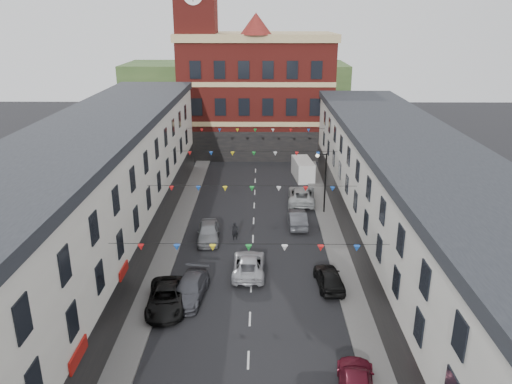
{
  "coord_description": "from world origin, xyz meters",
  "views": [
    {
      "loc": [
        0.67,
        -31.05,
        18.14
      ],
      "look_at": [
        0.25,
        8.89,
        3.98
      ],
      "focal_mm": 35.0,
      "sensor_mm": 36.0,
      "label": 1
    }
  ],
  "objects_px": {
    "moving_car": "(249,264)",
    "car_left_e": "(208,232)",
    "street_lamp": "(323,175)",
    "car_left_c": "(166,298)",
    "car_right_e": "(297,218)",
    "car_right_c": "(356,383)",
    "pedestrian": "(235,231)",
    "car_right_f": "(301,195)",
    "car_right_d": "(329,278)",
    "white_van": "(303,169)",
    "car_left_d": "(190,289)"
  },
  "relations": [
    {
      "from": "street_lamp",
      "to": "car_right_c",
      "type": "xyz_separation_m",
      "value": [
        -1.05,
        -24.53,
        -3.24
      ]
    },
    {
      "from": "car_right_f",
      "to": "white_van",
      "type": "height_order",
      "value": "white_van"
    },
    {
      "from": "white_van",
      "to": "pedestrian",
      "type": "height_order",
      "value": "white_van"
    },
    {
      "from": "car_right_c",
      "to": "white_van",
      "type": "xyz_separation_m",
      "value": [
        0.1,
        35.57,
        0.45
      ]
    },
    {
      "from": "car_right_e",
      "to": "car_right_f",
      "type": "xyz_separation_m",
      "value": [
        0.84,
        6.03,
        0.06
      ]
    },
    {
      "from": "car_left_c",
      "to": "pedestrian",
      "type": "distance_m",
      "value": 11.3
    },
    {
      "from": "street_lamp",
      "to": "car_right_e",
      "type": "relative_size",
      "value": 1.34
    },
    {
      "from": "car_left_c",
      "to": "car_left_d",
      "type": "bearing_deg",
      "value": 35.16
    },
    {
      "from": "car_right_e",
      "to": "moving_car",
      "type": "distance_m",
      "value": 9.84
    },
    {
      "from": "car_right_e",
      "to": "white_van",
      "type": "relative_size",
      "value": 0.89
    },
    {
      "from": "car_right_e",
      "to": "car_right_f",
      "type": "relative_size",
      "value": 0.78
    },
    {
      "from": "car_left_c",
      "to": "car_left_d",
      "type": "xyz_separation_m",
      "value": [
        1.39,
        1.18,
        0.0
      ]
    },
    {
      "from": "car_left_d",
      "to": "car_right_d",
      "type": "bearing_deg",
      "value": 16.41
    },
    {
      "from": "car_left_e",
      "to": "white_van",
      "type": "bearing_deg",
      "value": 57.26
    },
    {
      "from": "car_left_d",
      "to": "moving_car",
      "type": "relative_size",
      "value": 0.98
    },
    {
      "from": "street_lamp",
      "to": "car_right_e",
      "type": "height_order",
      "value": "street_lamp"
    },
    {
      "from": "car_right_f",
      "to": "moving_car",
      "type": "distance_m",
      "value": 15.76
    },
    {
      "from": "street_lamp",
      "to": "car_right_f",
      "type": "distance_m",
      "value": 4.6
    },
    {
      "from": "car_left_d",
      "to": "car_right_f",
      "type": "distance_m",
      "value": 20.53
    },
    {
      "from": "car_left_c",
      "to": "car_right_c",
      "type": "xyz_separation_m",
      "value": [
        11.0,
        -7.79,
        -0.06
      ]
    },
    {
      "from": "car_right_e",
      "to": "car_left_e",
      "type": "bearing_deg",
      "value": 20.68
    },
    {
      "from": "moving_car",
      "to": "car_left_e",
      "type": "bearing_deg",
      "value": -57.64
    },
    {
      "from": "car_right_d",
      "to": "car_right_e",
      "type": "bearing_deg",
      "value": -86.71
    },
    {
      "from": "street_lamp",
      "to": "white_van",
      "type": "bearing_deg",
      "value": 94.92
    },
    {
      "from": "car_right_f",
      "to": "white_van",
      "type": "xyz_separation_m",
      "value": [
        0.77,
        8.12,
        0.31
      ]
    },
    {
      "from": "car_right_e",
      "to": "car_right_c",
      "type": "bearing_deg",
      "value": 92.55
    },
    {
      "from": "car_right_c",
      "to": "car_right_e",
      "type": "relative_size",
      "value": 1.02
    },
    {
      "from": "car_right_e",
      "to": "white_van",
      "type": "xyz_separation_m",
      "value": [
        1.62,
        14.15,
        0.37
      ]
    },
    {
      "from": "car_right_e",
      "to": "car_right_d",
      "type": "bearing_deg",
      "value": 96.45
    },
    {
      "from": "street_lamp",
      "to": "car_right_d",
      "type": "relative_size",
      "value": 1.42
    },
    {
      "from": "white_van",
      "to": "car_right_d",
      "type": "bearing_deg",
      "value": -96.51
    },
    {
      "from": "car_left_c",
      "to": "car_left_d",
      "type": "relative_size",
      "value": 1.04
    },
    {
      "from": "car_right_c",
      "to": "moving_car",
      "type": "bearing_deg",
      "value": -57.53
    },
    {
      "from": "car_right_c",
      "to": "pedestrian",
      "type": "height_order",
      "value": "pedestrian"
    },
    {
      "from": "street_lamp",
      "to": "white_van",
      "type": "xyz_separation_m",
      "value": [
        -0.95,
        11.05,
        -2.8
      ]
    },
    {
      "from": "street_lamp",
      "to": "car_left_e",
      "type": "relative_size",
      "value": 1.31
    },
    {
      "from": "car_left_d",
      "to": "pedestrian",
      "type": "bearing_deg",
      "value": 81.57
    },
    {
      "from": "car_right_c",
      "to": "moving_car",
      "type": "height_order",
      "value": "moving_car"
    },
    {
      "from": "car_left_e",
      "to": "car_right_c",
      "type": "distance_m",
      "value": 20.48
    },
    {
      "from": "car_right_f",
      "to": "moving_car",
      "type": "xyz_separation_m",
      "value": [
        -5.04,
        -14.93,
        -0.09
      ]
    },
    {
      "from": "moving_car",
      "to": "car_left_d",
      "type": "bearing_deg",
      "value": 42.8
    },
    {
      "from": "car_right_f",
      "to": "pedestrian",
      "type": "bearing_deg",
      "value": 58.84
    },
    {
      "from": "car_right_e",
      "to": "street_lamp",
      "type": "bearing_deg",
      "value": -131.11
    },
    {
      "from": "car_right_d",
      "to": "car_left_c",
      "type": "bearing_deg",
      "value": 9.51
    },
    {
      "from": "car_left_d",
      "to": "car_right_e",
      "type": "distance_m",
      "value": 14.85
    },
    {
      "from": "car_right_e",
      "to": "car_left_d",
      "type": "bearing_deg",
      "value": 55.5
    },
    {
      "from": "moving_car",
      "to": "pedestrian",
      "type": "height_order",
      "value": "pedestrian"
    },
    {
      "from": "car_left_d",
      "to": "car_left_c",
      "type": "bearing_deg",
      "value": -132.85
    },
    {
      "from": "street_lamp",
      "to": "car_left_c",
      "type": "height_order",
      "value": "street_lamp"
    },
    {
      "from": "car_left_c",
      "to": "car_left_e",
      "type": "height_order",
      "value": "car_left_e"
    }
  ]
}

